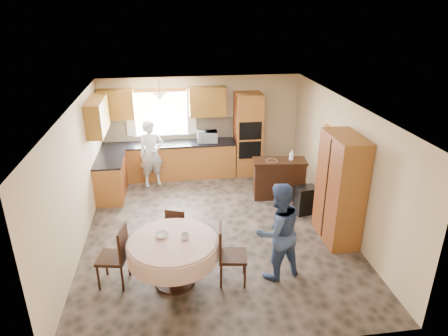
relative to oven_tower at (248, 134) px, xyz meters
The scene contains 36 objects.
floor 3.11m from the oven_tower, 113.15° to the right, with size 5.00×6.00×0.01m, color brown.
ceiling 3.26m from the oven_tower, 113.15° to the right, with size 5.00×6.00×0.01m, color white.
wall_back 1.21m from the oven_tower, 164.91° to the left, with size 5.00×0.02×2.50m, color #CCB083.
wall_front 5.81m from the oven_tower, 101.43° to the right, with size 5.00×0.02×2.50m, color #CCB083.
wall_left 4.54m from the oven_tower, 143.61° to the right, with size 0.02×6.00×2.50m, color #CCB083.
wall_right 3.02m from the oven_tower, 63.35° to the right, with size 0.02×6.00×2.50m, color #CCB083.
window 2.24m from the oven_tower, behind, with size 1.40×0.03×1.10m, color white.
curtain_left 2.97m from the oven_tower, behind, with size 0.22×0.02×1.15m, color white.
curtain_right 1.54m from the oven_tower, behind, with size 0.22×0.02×1.15m, color white.
base_cab_back 2.09m from the oven_tower, behind, with size 3.30×0.60×0.88m, color orange.
counter_back 2.01m from the oven_tower, behind, with size 3.30×0.64×0.04m, color black.
base_cab_left 3.52m from the oven_tower, 165.12° to the right, with size 0.60×1.20×0.88m, color orange.
counter_left 3.47m from the oven_tower, 165.12° to the right, with size 0.64×1.20×0.04m, color black.
backsplash 2.03m from the oven_tower, behind, with size 3.30×0.02×0.55m, color beige.
wall_cab_left 3.31m from the oven_tower, behind, with size 0.85×0.33×0.72m, color #A27328.
wall_cab_right 1.32m from the oven_tower, behind, with size 0.90×0.33×0.72m, color #A27328.
wall_cab_side 3.70m from the oven_tower, 165.67° to the right, with size 0.33×1.20×0.72m, color #A27328.
oven_tower is the anchor object (origin of this frame).
oven_upper 0.37m from the oven_tower, 90.00° to the right, with size 0.56×0.01×0.45m, color black.
oven_lower 0.44m from the oven_tower, 90.00° to the right, with size 0.56×0.01×0.45m, color black.
pendant 2.40m from the oven_tower, behind, with size 0.36×0.36×0.18m, color beige.
sideboard 1.65m from the oven_tower, 73.06° to the right, with size 1.19×0.49×0.85m, color #341C0E.
space_heater 2.55m from the oven_tower, 70.56° to the right, with size 0.44×0.31×0.60m, color black.
cupboard 3.46m from the oven_tower, 71.97° to the right, with size 0.54×1.07×2.04m, color orange.
dining_table 4.69m from the oven_tower, 115.37° to the right, with size 1.41×1.41×0.80m.
chair_left 5.03m from the oven_tower, 125.01° to the right, with size 0.51×0.51×1.01m.
chair_back 3.86m from the oven_tower, 120.16° to the right, with size 0.49×0.49×0.86m.
chair_right 4.47m from the oven_tower, 105.07° to the right, with size 0.50×0.50×1.00m.
framed_picture 2.49m from the oven_tower, 57.38° to the right, with size 0.06×0.64×0.53m.
microwave 1.04m from the oven_tower, behind, with size 0.50×0.34×0.28m, color silver.
person_sink 2.47m from the oven_tower, behind, with size 0.59×0.39×1.62m, color silver.
person_dining 4.26m from the oven_tower, 94.72° to the right, with size 0.80×0.62×1.65m, color #374B78.
bowl_sideboard 1.49m from the oven_tower, 80.14° to the right, with size 0.24×0.24×0.06m, color #B2B2B2.
bottle_sideboard 1.62m from the oven_tower, 64.12° to the right, with size 0.11×0.11×0.28m, color silver.
cup_table 4.60m from the oven_tower, 113.19° to the right, with size 0.13×0.13×0.10m, color #B2B2B2.
bowl_table 4.66m from the oven_tower, 117.71° to the right, with size 0.21×0.21×0.06m, color #B2B2B2.
Camera 1 is at (-0.80, -6.80, 4.19)m, focal length 32.00 mm.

